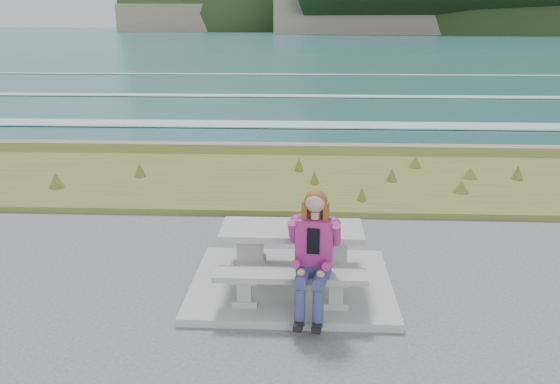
% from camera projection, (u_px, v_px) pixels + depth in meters
% --- Properties ---
extents(concrete_slab, '(2.60, 2.10, 0.10)m').
position_uv_depth(concrete_slab, '(292.00, 284.00, 7.18)').
color(concrete_slab, gray).
rests_on(concrete_slab, ground).
extents(picnic_table, '(1.80, 0.75, 0.75)m').
position_uv_depth(picnic_table, '(292.00, 239.00, 6.99)').
color(picnic_table, gray).
rests_on(picnic_table, concrete_slab).
extents(bench_landward, '(1.80, 0.35, 0.45)m').
position_uv_depth(bench_landward, '(290.00, 280.00, 6.39)').
color(bench_landward, gray).
rests_on(bench_landward, concrete_slab).
extents(bench_seaward, '(1.80, 0.35, 0.45)m').
position_uv_depth(bench_seaward, '(293.00, 236.00, 7.73)').
color(bench_seaward, gray).
rests_on(bench_seaward, concrete_slab).
extents(grass_verge, '(160.00, 4.50, 0.22)m').
position_uv_depth(grass_verge, '(298.00, 182.00, 11.97)').
color(grass_verge, '#435520').
rests_on(grass_verge, ground).
extents(shore_drop, '(160.00, 0.80, 2.20)m').
position_uv_depth(shore_drop, '(300.00, 153.00, 14.73)').
color(shore_drop, '#665C4C').
rests_on(shore_drop, ground).
extents(ocean, '(1600.00, 1600.00, 0.09)m').
position_uv_depth(ocean, '(304.00, 115.00, 31.65)').
color(ocean, '#1F5459').
rests_on(ocean, ground).
extents(seated_woman, '(0.50, 0.78, 1.46)m').
position_uv_depth(seated_woman, '(312.00, 272.00, 6.19)').
color(seated_woman, navy).
rests_on(seated_woman, concrete_slab).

